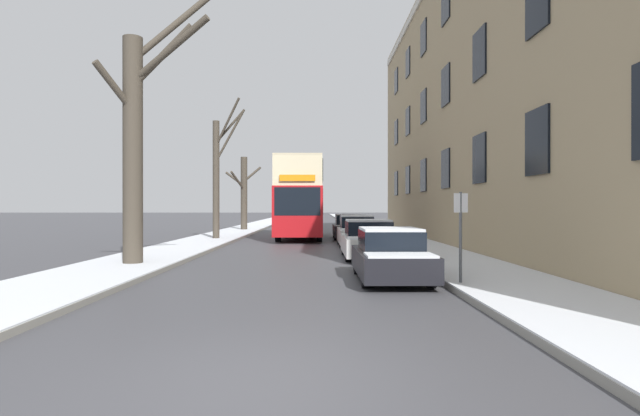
{
  "coord_description": "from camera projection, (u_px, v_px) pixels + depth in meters",
  "views": [
    {
      "loc": [
        0.72,
        -5.36,
        1.89
      ],
      "look_at": [
        0.87,
        19.8,
        1.83
      ],
      "focal_mm": 28.0,
      "sensor_mm": 36.0,
      "label": 1
    }
  ],
  "objects": [
    {
      "name": "ground_plane",
      "position": [
        250.0,
        382.0,
        5.36
      ],
      "size": [
        320.0,
        320.0,
        0.0
      ],
      "primitive_type": "plane",
      "color": "#424247"
    },
    {
      "name": "sidewalk_left",
      "position": [
        267.0,
        222.0,
        58.33
      ],
      "size": [
        3.0,
        130.0,
        0.16
      ],
      "color": "gray",
      "rests_on": "ground"
    },
    {
      "name": "sidewalk_right",
      "position": [
        355.0,
        222.0,
        58.39
      ],
      "size": [
        3.0,
        130.0,
        0.16
      ],
      "color": "gray",
      "rests_on": "ground"
    },
    {
      "name": "terrace_facade_right",
      "position": [
        543.0,
        92.0,
        23.08
      ],
      "size": [
        9.1,
        38.15,
        14.41
      ],
      "color": "tan",
      "rests_on": "ground"
    },
    {
      "name": "bare_tree_left_0",
      "position": [
        137.0,
        135.0,
        15.38
      ],
      "size": [
        3.38,
        2.55,
        8.9
      ],
      "color": "#423A30",
      "rests_on": "ground"
    },
    {
      "name": "bare_tree_left_1",
      "position": [
        218.0,
        174.0,
        27.5
      ],
      "size": [
        1.87,
        1.29,
        7.73
      ],
      "color": "#423A30",
      "rests_on": "ground"
    },
    {
      "name": "bare_tree_left_2",
      "position": [
        244.0,
        193.0,
        38.3
      ],
      "size": [
        2.77,
        2.31,
        5.73
      ],
      "color": "#423A30",
      "rests_on": "ground"
    },
    {
      "name": "double_decker_bus",
      "position": [
        301.0,
        195.0,
        30.23
      ],
      "size": [
        2.62,
        10.18,
        4.63
      ],
      "color": "red",
      "rests_on": "ground"
    },
    {
      "name": "parked_car_0",
      "position": [
        391.0,
        256.0,
        12.83
      ],
      "size": [
        1.74,
        4.02,
        1.34
      ],
      "color": "black",
      "rests_on": "ground"
    },
    {
      "name": "parked_car_1",
      "position": [
        368.0,
        240.0,
        18.39
      ],
      "size": [
        1.86,
        4.19,
        1.42
      ],
      "color": "silver",
      "rests_on": "ground"
    },
    {
      "name": "parked_car_2",
      "position": [
        357.0,
        232.0,
        23.92
      ],
      "size": [
        1.75,
        3.94,
        1.49
      ],
      "color": "silver",
      "rests_on": "ground"
    },
    {
      "name": "parked_car_3",
      "position": [
        349.0,
        227.0,
        29.46
      ],
      "size": [
        1.84,
        4.38,
        1.45
      ],
      "color": "black",
      "rests_on": "ground"
    },
    {
      "name": "oncoming_van",
      "position": [
        294.0,
        212.0,
        47.72
      ],
      "size": [
        2.03,
        5.76,
        2.52
      ],
      "color": "#9EA3AD",
      "rests_on": "ground"
    },
    {
      "name": "pedestrian_left_sidewalk",
      "position": [
        129.0,
        234.0,
        16.61
      ],
      "size": [
        0.39,
        0.39,
        1.81
      ],
      "rotation": [
        0.0,
        0.0,
        0.15
      ],
      "color": "#4C4742",
      "rests_on": "ground"
    },
    {
      "name": "street_sign_post",
      "position": [
        461.0,
        233.0,
        11.37
      ],
      "size": [
        0.32,
        0.07,
        2.23
      ],
      "color": "#4C4F54",
      "rests_on": "ground"
    }
  ]
}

